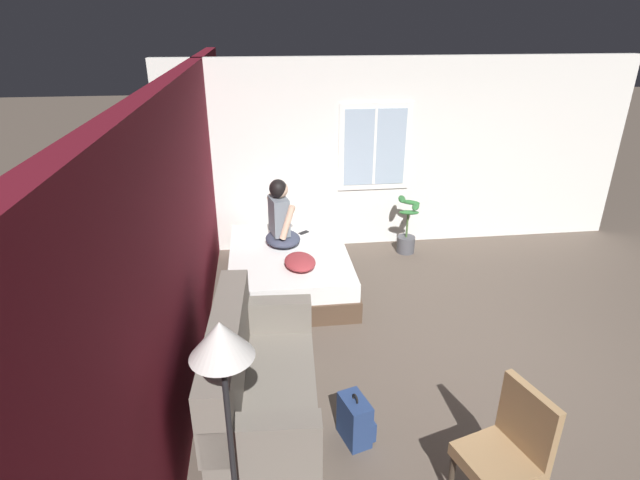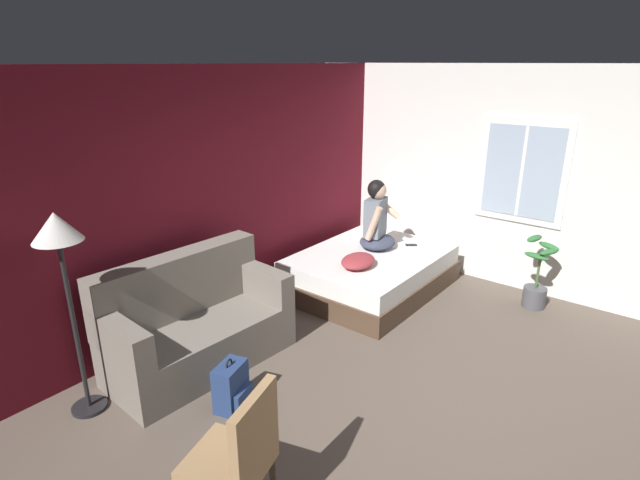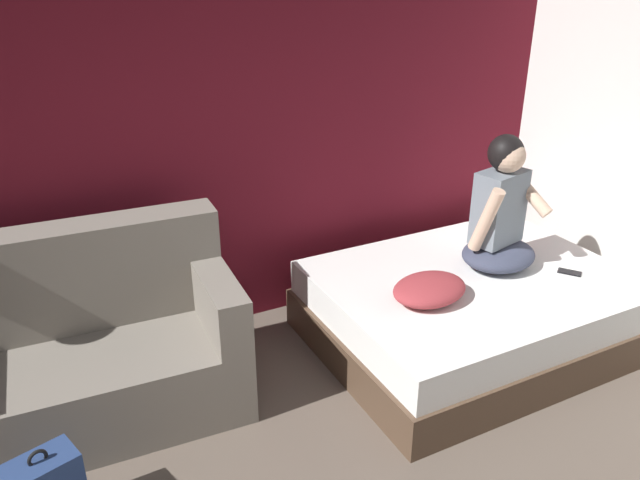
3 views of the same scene
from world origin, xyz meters
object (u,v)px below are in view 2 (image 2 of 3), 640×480
Objects in this scene: throw_pillow at (358,261)px; cell_phone at (411,245)px; potted_plant at (536,283)px; backpack at (232,387)px; bed at (370,272)px; floor_lamp at (60,248)px; couch at (195,324)px; person_seated at (377,221)px; side_chair at (237,456)px.

throw_pillow reaches higher than cell_phone.
backpack is at bearing 157.74° from potted_plant.
bed is 3.64m from floor_lamp.
cell_phone is at bearing -7.73° from throw_pillow.
backpack is at bearing -108.46° from couch.
floor_lamp is at bearing 172.42° from person_seated.
floor_lamp reaches higher than cell_phone.
floor_lamp is at bearing 150.99° from potted_plant.
floor_lamp reaches higher than side_chair.
side_chair is at bearing 172.83° from potted_plant.
floor_lamp reaches higher than potted_plant.
floor_lamp is at bearing 171.97° from couch.
person_seated reaches higher than side_chair.
couch reaches higher than bed.
potted_plant is (0.57, -1.84, -0.53)m from person_seated.
bed is 0.55m from throw_pillow.
bed is 4.11× the size of throw_pillow.
cell_phone is at bearing 2.11° from backpack.
couch reaches higher than backpack.
potted_plant is (3.17, -2.18, -0.09)m from couch.
bed is 13.72× the size of cell_phone.
throw_pillow is (2.19, 0.26, 0.36)m from backpack.
side_chair is 4.06m from cell_phone.
side_chair is at bearing 158.15° from cell_phone.
bed is 1.94m from potted_plant.
bed is at bearing 13.73° from throw_pillow.
floor_lamp is (-0.76, 0.92, 1.24)m from backpack.
couch is 3.85m from potted_plant.
throw_pillow is 0.56× the size of potted_plant.
potted_plant is at bearing -117.75° from cell_phone.
bed is at bearing -9.29° from floor_lamp.
bed is at bearing -162.10° from person_seated.
couch is 1.78× the size of side_chair.
backpack is at bearing 146.01° from cell_phone.
couch reaches higher than potted_plant.
person_seated is 0.59m from cell_phone.
potted_plant reaches higher than backpack.
cell_phone is (0.35, -0.32, -0.35)m from person_seated.
cell_phone is 0.17× the size of potted_plant.
cell_phone is 0.08× the size of floor_lamp.
person_seated is at bearing 20.17° from side_chair.
bed is 0.67m from cell_phone.
side_chair is 1.15× the size of potted_plant.
side_chair is 3.13m from throw_pillow.
person_seated is at bearing 17.90° from bed.
backpack is 3.22m from cell_phone.
person_seated reaches higher than cell_phone.
side_chair is at bearing -89.06° from floor_lamp.
throw_pillow reaches higher than backpack.
throw_pillow is 1.03m from cell_phone.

